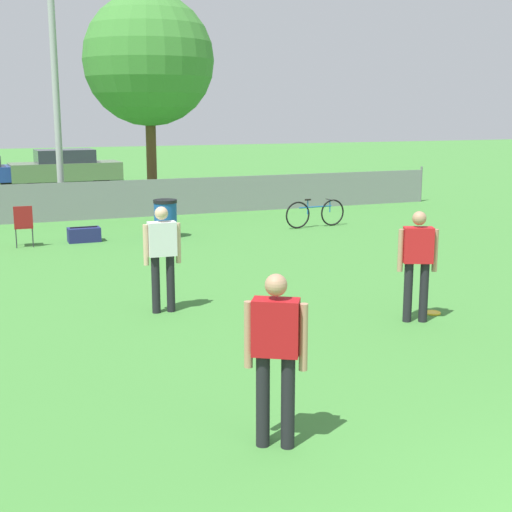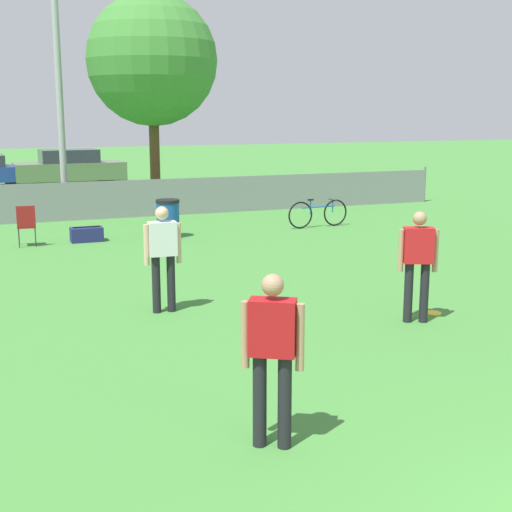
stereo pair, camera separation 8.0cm
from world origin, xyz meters
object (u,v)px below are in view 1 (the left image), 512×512
(trash_bin, at_px, (166,219))
(parked_car_olive, at_px, (65,168))
(player_thrower_red, at_px, (276,348))
(light_pole, at_px, (53,38))
(frisbee_disc, at_px, (432,313))
(tree_near_pole, at_px, (149,60))
(player_defender_red, at_px, (417,258))
(player_receiver_white, at_px, (162,251))
(folding_chair_sideline, at_px, (24,223))
(bicycle_sideline, at_px, (315,213))
(gear_bag_sideline, at_px, (84,235))

(trash_bin, relative_size, parked_car_olive, 0.20)
(player_thrower_red, bearing_deg, light_pole, 120.55)
(frisbee_disc, bearing_deg, tree_near_pole, 94.90)
(tree_near_pole, relative_size, player_thrower_red, 4.00)
(player_defender_red, height_order, frisbee_disc, player_defender_red)
(tree_near_pole, xyz_separation_m, player_defender_red, (0.66, -13.71, -3.64))
(player_receiver_white, height_order, parked_car_olive, player_receiver_white)
(folding_chair_sideline, relative_size, parked_car_olive, 0.21)
(tree_near_pole, distance_m, frisbee_disc, 14.27)
(player_receiver_white, xyz_separation_m, bicycle_sideline, (5.90, 6.56, -0.59))
(player_thrower_red, relative_size, frisbee_disc, 6.40)
(folding_chair_sideline, height_order, gear_bag_sideline, folding_chair_sideline)
(player_defender_red, bearing_deg, folding_chair_sideline, 143.57)
(player_receiver_white, height_order, trash_bin, player_receiver_white)
(player_receiver_white, height_order, bicycle_sideline, player_receiver_white)
(tree_near_pole, relative_size, parked_car_olive, 1.43)
(light_pole, distance_m, parked_car_olive, 10.50)
(player_defender_red, bearing_deg, frisbee_disc, 49.96)
(frisbee_disc, xyz_separation_m, trash_bin, (-2.13, 8.08, 0.46))
(trash_bin, bearing_deg, bicycle_sideline, 1.56)
(folding_chair_sideline, relative_size, trash_bin, 1.01)
(parked_car_olive, bearing_deg, folding_chair_sideline, -103.08)
(frisbee_disc, distance_m, folding_chair_sideline, 9.80)
(gear_bag_sideline, bearing_deg, player_defender_red, -67.19)
(player_thrower_red, distance_m, parked_car_olive, 25.70)
(frisbee_disc, xyz_separation_m, bicycle_sideline, (2.04, 8.20, 0.36))
(player_thrower_red, distance_m, folding_chair_sideline, 11.40)
(player_receiver_white, xyz_separation_m, player_defender_red, (3.36, -1.89, 0.00))
(light_pole, bearing_deg, gear_bag_sideline, -90.71)
(player_defender_red, height_order, trash_bin, player_defender_red)
(tree_near_pole, bearing_deg, frisbee_disc, -85.10)
(light_pole, distance_m, player_receiver_white, 12.16)
(tree_near_pole, bearing_deg, parked_car_olive, 100.07)
(player_defender_red, distance_m, parked_car_olive, 22.85)
(bicycle_sideline, bearing_deg, parked_car_olive, 104.44)
(player_thrower_red, relative_size, gear_bag_sideline, 2.20)
(tree_near_pole, bearing_deg, folding_chair_sideline, -128.93)
(player_thrower_red, bearing_deg, player_receiver_white, 118.44)
(tree_near_pole, height_order, bicycle_sideline, tree_near_pole)
(parked_car_olive, bearing_deg, player_receiver_white, -95.41)
(player_receiver_white, bearing_deg, player_defender_red, -26.68)
(folding_chair_sideline, bearing_deg, player_defender_red, 124.04)
(tree_near_pole, relative_size, bicycle_sideline, 3.68)
(bicycle_sideline, xyz_separation_m, gear_bag_sideline, (-6.13, 0.09, -0.20))
(light_pole, xyz_separation_m, frisbee_disc, (4.03, -13.05, -5.13))
(bicycle_sideline, bearing_deg, folding_chair_sideline, 176.49)
(player_receiver_white, xyz_separation_m, gear_bag_sideline, (-0.24, 6.66, -0.80))
(player_defender_red, xyz_separation_m, trash_bin, (-1.63, 8.34, -0.49))
(light_pole, distance_m, tree_near_pole, 2.96)
(tree_near_pole, relative_size, gear_bag_sideline, 8.78)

